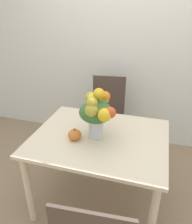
{
  "coord_description": "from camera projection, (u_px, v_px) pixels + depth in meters",
  "views": [
    {
      "loc": [
        0.43,
        -1.53,
        1.78
      ],
      "look_at": [
        -0.03,
        -0.02,
        0.98
      ],
      "focal_mm": 35.0,
      "sensor_mm": 36.0,
      "label": 1
    }
  ],
  "objects": [
    {
      "name": "pumpkin",
      "position": [
        75.0,
        135.0,
        1.82
      ],
      "size": [
        0.11,
        0.11,
        0.1
      ],
      "color": "orange",
      "rests_on": "dining_table"
    },
    {
      "name": "dining_chair_near_window",
      "position": [
        107.0,
        117.0,
        2.72
      ],
      "size": [
        0.47,
        0.47,
        0.99
      ],
      "rotation": [
        0.0,
        0.0,
        0.14
      ],
      "color": "#47382D",
      "rests_on": "ground_plane"
    },
    {
      "name": "ground_plane",
      "position": [
        99.0,
        198.0,
        2.22
      ],
      "size": [
        12.0,
        12.0,
        0.0
      ],
      "primitive_type": "plane",
      "color": "#8E7556"
    },
    {
      "name": "dining_table",
      "position": [
        100.0,
        146.0,
        1.94
      ],
      "size": [
        1.15,
        0.92,
        0.75
      ],
      "color": "beige",
      "rests_on": "ground_plane"
    },
    {
      "name": "flower_vase",
      "position": [
        97.0,
        112.0,
        1.77
      ],
      "size": [
        0.32,
        0.37,
        0.43
      ],
      "color": "silver",
      "rests_on": "dining_table"
    },
    {
      "name": "wall_back",
      "position": [
        128.0,
        42.0,
        2.68
      ],
      "size": [
        8.0,
        0.06,
        2.7
      ],
      "color": "silver",
      "rests_on": "ground_plane"
    }
  ]
}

